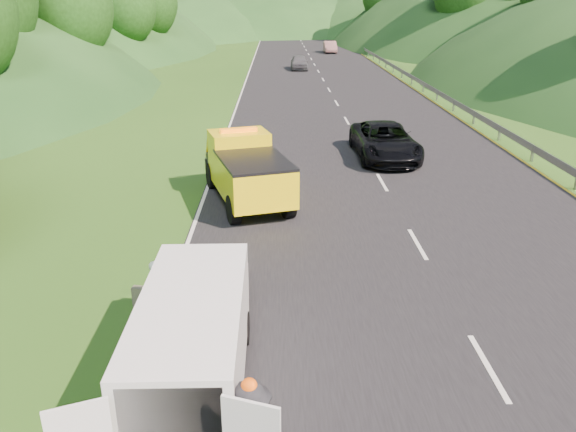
{
  "coord_description": "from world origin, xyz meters",
  "views": [
    {
      "loc": [
        -1.19,
        -11.26,
        6.91
      ],
      "look_at": [
        -0.9,
        3.1,
        1.3
      ],
      "focal_mm": 35.0,
      "sensor_mm": 36.0,
      "label": 1
    }
  ],
  "objects_px": {
    "white_van": "(194,336)",
    "passing_suv": "(384,158)",
    "woman": "(163,325)",
    "suitcase": "(140,296)",
    "child": "(209,310)",
    "tow_truck": "(246,169)"
  },
  "relations": [
    {
      "from": "white_van",
      "to": "passing_suv",
      "type": "height_order",
      "value": "white_van"
    },
    {
      "from": "woman",
      "to": "suitcase",
      "type": "bearing_deg",
      "value": 24.36
    },
    {
      "from": "white_van",
      "to": "child",
      "type": "xyz_separation_m",
      "value": [
        -0.1,
        2.8,
        -1.14
      ]
    },
    {
      "from": "white_van",
      "to": "passing_suv",
      "type": "relative_size",
      "value": 1.01
    },
    {
      "from": "white_van",
      "to": "passing_suv",
      "type": "bearing_deg",
      "value": 67.82
    },
    {
      "from": "tow_truck",
      "to": "white_van",
      "type": "xyz_separation_m",
      "value": [
        -0.45,
        -10.44,
        -0.06
      ]
    },
    {
      "from": "white_van",
      "to": "child",
      "type": "height_order",
      "value": "white_van"
    },
    {
      "from": "white_van",
      "to": "suitcase",
      "type": "relative_size",
      "value": 11.07
    },
    {
      "from": "tow_truck",
      "to": "suitcase",
      "type": "bearing_deg",
      "value": -122.97
    },
    {
      "from": "child",
      "to": "woman",
      "type": "bearing_deg",
      "value": -120.74
    },
    {
      "from": "tow_truck",
      "to": "child",
      "type": "height_order",
      "value": "tow_truck"
    },
    {
      "from": "child",
      "to": "suitcase",
      "type": "height_order",
      "value": "child"
    },
    {
      "from": "tow_truck",
      "to": "child",
      "type": "relative_size",
      "value": 5.47
    },
    {
      "from": "child",
      "to": "suitcase",
      "type": "bearing_deg",
      "value": -162.07
    },
    {
      "from": "white_van",
      "to": "suitcase",
      "type": "height_order",
      "value": "white_van"
    },
    {
      "from": "passing_suv",
      "to": "tow_truck",
      "type": "bearing_deg",
      "value": -137.76
    },
    {
      "from": "tow_truck",
      "to": "passing_suv",
      "type": "distance_m",
      "value": 8.38
    },
    {
      "from": "white_van",
      "to": "child",
      "type": "bearing_deg",
      "value": 91.63
    },
    {
      "from": "tow_truck",
      "to": "white_van",
      "type": "distance_m",
      "value": 10.45
    },
    {
      "from": "child",
      "to": "suitcase",
      "type": "relative_size",
      "value": 2.16
    },
    {
      "from": "woman",
      "to": "suitcase",
      "type": "height_order",
      "value": "woman"
    },
    {
      "from": "tow_truck",
      "to": "passing_suv",
      "type": "height_order",
      "value": "tow_truck"
    }
  ]
}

